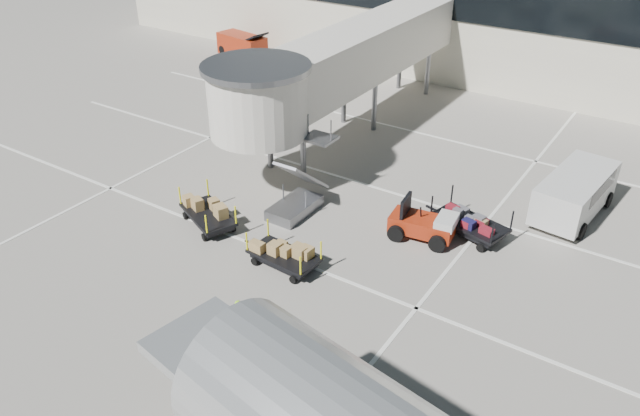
# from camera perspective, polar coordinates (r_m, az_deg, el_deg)

# --- Properties ---
(ground) EXTENTS (140.00, 140.00, 0.00)m
(ground) POSITION_cam_1_polar(r_m,az_deg,el_deg) (23.71, -6.60, -6.59)
(ground) COLOR #AAA398
(ground) RESTS_ON ground
(lane_markings) EXTENTS (40.00, 30.00, 0.02)m
(lane_markings) POSITION_cam_1_polar(r_m,az_deg,el_deg) (30.51, 3.53, 2.71)
(lane_markings) COLOR white
(lane_markings) RESTS_ON ground
(terminal) EXTENTS (64.00, 12.11, 15.20)m
(terminal) POSITION_cam_1_polar(r_m,az_deg,el_deg) (47.07, 17.42, 16.84)
(terminal) COLOR beige
(terminal) RESTS_ON ground
(jet_bridge) EXTENTS (5.70, 20.40, 6.03)m
(jet_bridge) POSITION_cam_1_polar(r_m,az_deg,el_deg) (32.75, 1.31, 12.87)
(jet_bridge) COLOR silver
(jet_bridge) RESTS_ON ground
(baggage_tug) EXTENTS (2.82, 2.01, 1.75)m
(baggage_tug) POSITION_cam_1_polar(r_m,az_deg,el_deg) (25.96, 9.49, -1.50)
(baggage_tug) COLOR maroon
(baggage_tug) RESTS_ON ground
(suitcase_cart) EXTENTS (3.90, 2.23, 1.50)m
(suitcase_cart) POSITION_cam_1_polar(r_m,az_deg,el_deg) (26.64, 13.48, -1.31)
(suitcase_cart) COLOR black
(suitcase_cart) RESTS_ON ground
(box_cart_near) EXTENTS (3.44, 1.55, 1.33)m
(box_cart_near) POSITION_cam_1_polar(r_m,az_deg,el_deg) (24.02, -3.39, -4.21)
(box_cart_near) COLOR black
(box_cart_near) RESTS_ON ground
(box_cart_far) EXTENTS (3.58, 2.49, 1.40)m
(box_cart_far) POSITION_cam_1_polar(r_m,az_deg,el_deg) (26.90, -10.12, -0.65)
(box_cart_far) COLOR black
(box_cart_far) RESTS_ON ground
(ground_worker) EXTENTS (0.65, 0.53, 1.55)m
(ground_worker) POSITION_cam_1_polar(r_m,az_deg,el_deg) (20.75, -7.39, -10.22)
(ground_worker) COLOR #9DF91A
(ground_worker) RESTS_ON ground
(minivan) EXTENTS (2.67, 5.28, 1.93)m
(minivan) POSITION_cam_1_polar(r_m,az_deg,el_deg) (29.29, 22.41, 1.55)
(minivan) COLOR silver
(minivan) RESTS_ON ground
(belt_loader) EXTENTS (4.52, 2.36, 2.08)m
(belt_loader) POSITION_cam_1_polar(r_m,az_deg,el_deg) (49.34, -7.11, 14.54)
(belt_loader) COLOR maroon
(belt_loader) RESTS_ON ground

